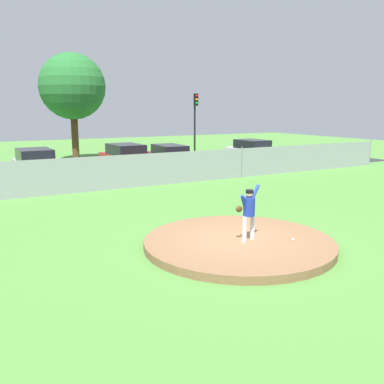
{
  "coord_description": "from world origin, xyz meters",
  "views": [
    {
      "loc": [
        -6.64,
        -9.2,
        3.82
      ],
      "look_at": [
        0.25,
        3.17,
        1.01
      ],
      "focal_mm": 38.98,
      "sensor_mm": 36.0,
      "label": 1
    }
  ],
  "objects_px": {
    "parked_car_burgundy": "(170,157)",
    "traffic_cone_orange": "(190,161)",
    "parked_car_silver": "(35,166)",
    "parked_car_red": "(126,159)",
    "parked_car_white": "(252,152)",
    "traffic_light_far": "(195,115)",
    "pitcher_youth": "(249,210)",
    "baseball": "(293,240)"
  },
  "relations": [
    {
      "from": "baseball",
      "to": "parked_car_silver",
      "type": "distance_m",
      "value": 15.81
    },
    {
      "from": "pitcher_youth",
      "to": "traffic_cone_orange",
      "type": "distance_m",
      "value": 18.06
    },
    {
      "from": "baseball",
      "to": "parked_car_white",
      "type": "relative_size",
      "value": 0.02
    },
    {
      "from": "parked_car_silver",
      "to": "parked_car_red",
      "type": "relative_size",
      "value": 0.92
    },
    {
      "from": "parked_car_white",
      "to": "parked_car_silver",
      "type": "relative_size",
      "value": 0.99
    },
    {
      "from": "parked_car_white",
      "to": "baseball",
      "type": "bearing_deg",
      "value": -123.69
    },
    {
      "from": "parked_car_silver",
      "to": "parked_car_red",
      "type": "distance_m",
      "value": 5.43
    },
    {
      "from": "parked_car_red",
      "to": "traffic_cone_orange",
      "type": "height_order",
      "value": "parked_car_red"
    },
    {
      "from": "parked_car_white",
      "to": "parked_car_silver",
      "type": "distance_m",
      "value": 14.85
    },
    {
      "from": "pitcher_youth",
      "to": "parked_car_red",
      "type": "relative_size",
      "value": 0.33
    },
    {
      "from": "parked_car_white",
      "to": "traffic_cone_orange",
      "type": "height_order",
      "value": "parked_car_white"
    },
    {
      "from": "pitcher_youth",
      "to": "parked_car_red",
      "type": "distance_m",
      "value": 15.37
    },
    {
      "from": "parked_car_white",
      "to": "pitcher_youth",
      "type": "bearing_deg",
      "value": -127.48
    },
    {
      "from": "baseball",
      "to": "parked_car_red",
      "type": "distance_m",
      "value": 15.9
    },
    {
      "from": "traffic_light_far",
      "to": "parked_car_silver",
      "type": "bearing_deg",
      "value": -159.88
    },
    {
      "from": "pitcher_youth",
      "to": "parked_car_silver",
      "type": "distance_m",
      "value": 14.92
    },
    {
      "from": "parked_car_white",
      "to": "parked_car_silver",
      "type": "bearing_deg",
      "value": -178.15
    },
    {
      "from": "baseball",
      "to": "traffic_cone_orange",
      "type": "distance_m",
      "value": 18.23
    },
    {
      "from": "baseball",
      "to": "parked_car_burgundy",
      "type": "bearing_deg",
      "value": 76.0
    },
    {
      "from": "pitcher_youth",
      "to": "traffic_light_far",
      "type": "xyz_separation_m",
      "value": [
        9.15,
        19.11,
        2.3
      ]
    },
    {
      "from": "parked_car_red",
      "to": "parked_car_silver",
      "type": "bearing_deg",
      "value": -172.73
    },
    {
      "from": "baseball",
      "to": "traffic_cone_orange",
      "type": "xyz_separation_m",
      "value": [
        6.19,
        17.15,
        0.01
      ]
    },
    {
      "from": "parked_car_white",
      "to": "parked_car_red",
      "type": "height_order",
      "value": "parked_car_red"
    },
    {
      "from": "pitcher_youth",
      "to": "parked_car_burgundy",
      "type": "xyz_separation_m",
      "value": [
        5.02,
        15.18,
        -0.34
      ]
    },
    {
      "from": "parked_car_red",
      "to": "baseball",
      "type": "bearing_deg",
      "value": -93.54
    },
    {
      "from": "traffic_cone_orange",
      "to": "traffic_light_far",
      "type": "xyz_separation_m",
      "value": [
        1.89,
        2.6,
        3.15
      ]
    },
    {
      "from": "parked_car_red",
      "to": "traffic_cone_orange",
      "type": "xyz_separation_m",
      "value": [
        5.21,
        1.29,
        -0.58
      ]
    },
    {
      "from": "parked_car_silver",
      "to": "traffic_light_far",
      "type": "xyz_separation_m",
      "value": [
        12.48,
        4.57,
        2.58
      ]
    },
    {
      "from": "traffic_light_far",
      "to": "parked_car_red",
      "type": "bearing_deg",
      "value": -151.3
    },
    {
      "from": "pitcher_youth",
      "to": "baseball",
      "type": "distance_m",
      "value": 1.52
    },
    {
      "from": "parked_car_white",
      "to": "traffic_cone_orange",
      "type": "xyz_separation_m",
      "value": [
        -4.25,
        1.5,
        -0.55
      ]
    },
    {
      "from": "parked_car_burgundy",
      "to": "pitcher_youth",
      "type": "bearing_deg",
      "value": -108.31
    },
    {
      "from": "parked_car_silver",
      "to": "parked_car_red",
      "type": "height_order",
      "value": "parked_car_silver"
    },
    {
      "from": "pitcher_youth",
      "to": "traffic_light_far",
      "type": "height_order",
      "value": "traffic_light_far"
    },
    {
      "from": "parked_car_burgundy",
      "to": "traffic_cone_orange",
      "type": "height_order",
      "value": "parked_car_burgundy"
    },
    {
      "from": "traffic_light_far",
      "to": "parked_car_burgundy",
      "type": "bearing_deg",
      "value": -136.43
    },
    {
      "from": "parked_car_burgundy",
      "to": "baseball",
      "type": "bearing_deg",
      "value": -104.0
    },
    {
      "from": "parked_car_burgundy",
      "to": "parked_car_silver",
      "type": "bearing_deg",
      "value": -175.61
    },
    {
      "from": "parked_car_silver",
      "to": "traffic_cone_orange",
      "type": "bearing_deg",
      "value": 10.56
    },
    {
      "from": "parked_car_white",
      "to": "traffic_light_far",
      "type": "bearing_deg",
      "value": 120.01
    },
    {
      "from": "parked_car_red",
      "to": "traffic_light_far",
      "type": "height_order",
      "value": "traffic_light_far"
    },
    {
      "from": "parked_car_red",
      "to": "traffic_cone_orange",
      "type": "relative_size",
      "value": 8.55
    }
  ]
}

